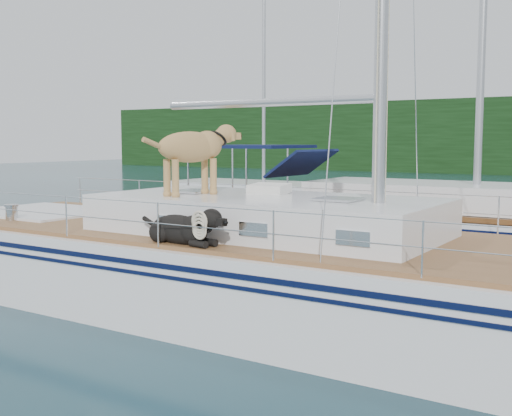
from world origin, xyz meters
The scene contains 4 objects.
ground centered at (0.00, 0.00, 0.00)m, with size 120.00×120.00×0.00m, color black.
main_sailboat centered at (0.09, -0.01, 0.69)m, with size 12.00×3.80×14.01m.
neighbor_sailboat centered at (0.21, 5.74, 0.63)m, with size 11.00×3.50×13.30m.
bg_boat_west centered at (-8.00, 14.00, 0.45)m, with size 8.00×3.00×11.65m.
Camera 1 is at (5.89, -8.17, 2.65)m, focal length 45.00 mm.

